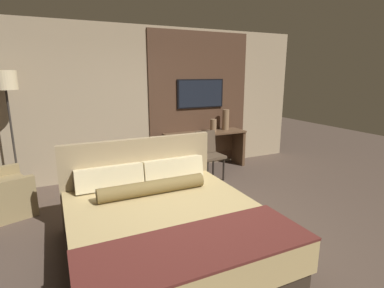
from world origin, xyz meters
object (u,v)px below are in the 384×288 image
object	(u,v)px
bed	(166,227)
floor_lamp	(6,91)
tv	(201,94)
desk_chair	(208,151)
desk	(205,144)
vase_tall	(226,120)
vase_short	(213,125)

from	to	relation	value
bed	floor_lamp	distance (m)	3.18
tv	desk_chair	distance (m)	1.29
desk	tv	bearing A→B (deg)	90.00
bed	floor_lamp	size ratio (longest dim) A/B	1.11
vase_tall	vase_short	size ratio (longest dim) A/B	1.67
tv	desk	bearing A→B (deg)	-90.00
bed	floor_lamp	xyz separation A→B (m)	(-1.57, 2.41, 1.36)
desk	vase_tall	size ratio (longest dim) A/B	3.95
bed	vase_short	distance (m)	3.25
bed	tv	bearing A→B (deg)	56.73
tv	vase_tall	bearing A→B (deg)	-17.84
bed	vase_tall	distance (m)	3.53
bed	floor_lamp	bearing A→B (deg)	123.15
desk_chair	vase_short	world-z (taller)	vase_short
tv	floor_lamp	size ratio (longest dim) A/B	0.52
vase_tall	tv	bearing A→B (deg)	162.16
desk	vase_tall	xyz separation A→B (m)	(0.52, 0.03, 0.47)
bed	tv	size ratio (longest dim) A/B	2.12
desk_chair	vase_tall	size ratio (longest dim) A/B	2.09
desk_chair	vase_tall	bearing A→B (deg)	34.53
bed	tv	world-z (taller)	tv
vase_short	vase_tall	bearing A→B (deg)	12.62
tv	vase_short	size ratio (longest dim) A/B	4.05
desk_chair	floor_lamp	bearing A→B (deg)	166.86
desk_chair	floor_lamp	xyz separation A→B (m)	(-3.15, 0.44, 1.15)
tv	vase_short	bearing A→B (deg)	-53.98
tv	vase_tall	distance (m)	0.77
desk_chair	floor_lamp	distance (m)	3.38
desk	vase_tall	bearing A→B (deg)	3.48
tv	desk_chair	bearing A→B (deg)	-106.27
desk	vase_tall	distance (m)	0.70
floor_lamp	vase_tall	bearing A→B (deg)	2.55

